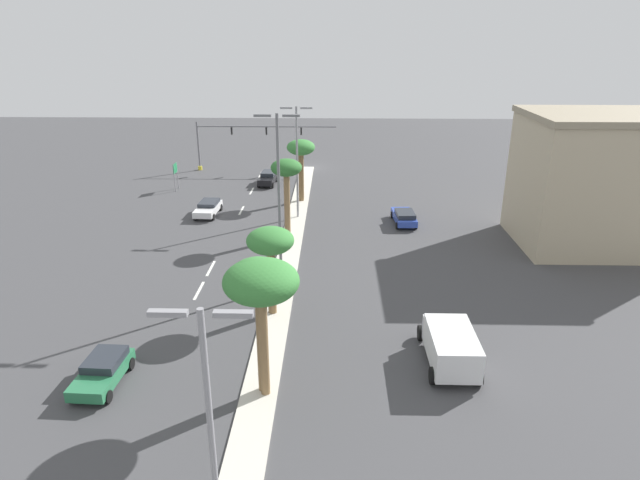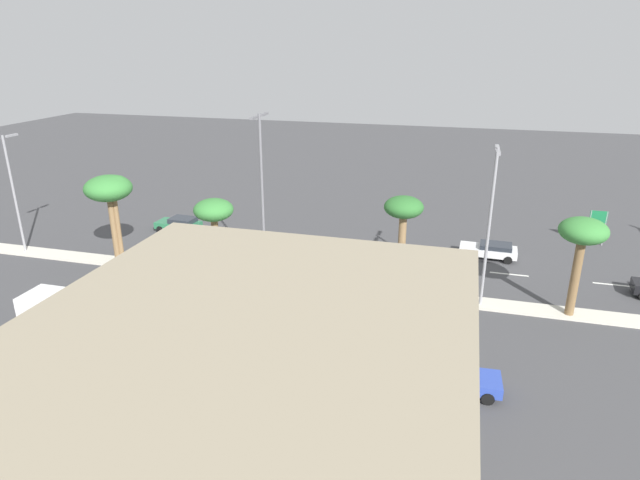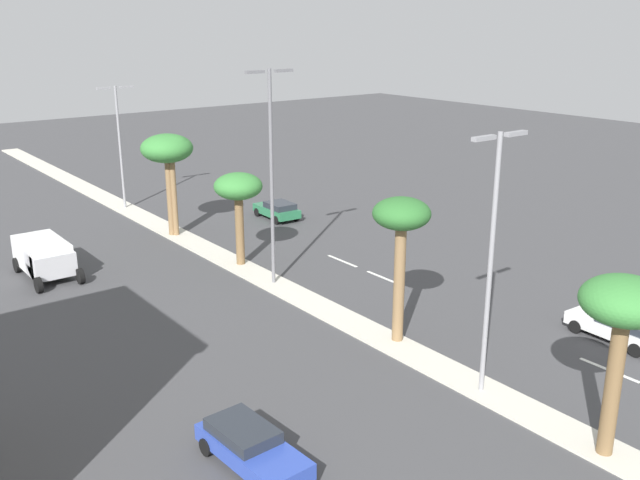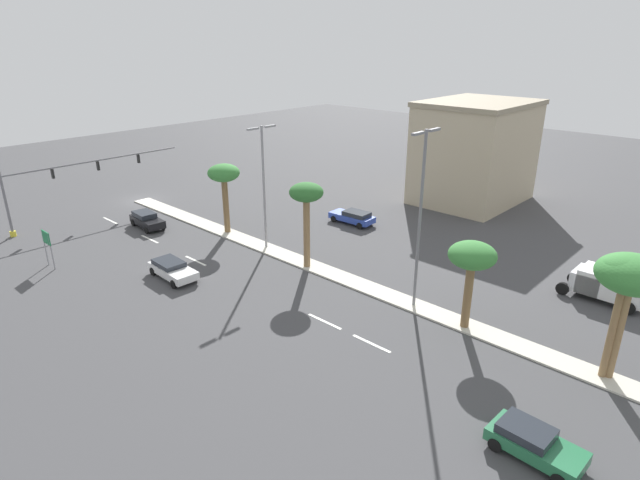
{
  "view_description": "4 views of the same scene",
  "coord_description": "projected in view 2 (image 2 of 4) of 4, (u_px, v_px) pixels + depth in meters",
  "views": [
    {
      "loc": [
        -3.59,
        70.44,
        16.68
      ],
      "look_at": [
        -2.67,
        35.96,
        3.5
      ],
      "focal_mm": 30.47,
      "sensor_mm": 36.0,
      "label": 1
    },
    {
      "loc": [
        -34.07,
        22.7,
        16.54
      ],
      "look_at": [
        2.83,
        32.7,
        2.42
      ],
      "focal_mm": 30.38,
      "sensor_mm": 36.0,
      "label": 2
    },
    {
      "loc": [
        -20.74,
        4.68,
        14.35
      ],
      "look_at": [
        3.28,
        36.01,
        2.05
      ],
      "focal_mm": 39.52,
      "sensor_mm": 36.0,
      "label": 3
    },
    {
      "loc": [
        27.45,
        52.85,
        17.2
      ],
      "look_at": [
        -0.45,
        26.94,
        2.27
      ],
      "focal_mm": 29.26,
      "sensor_mm": 36.0,
      "label": 4
    }
  ],
  "objects": [
    {
      "name": "directional_road_sign",
      "position": [
        598.0,
        221.0,
        45.91
      ],
      "size": [
        0.1,
        1.38,
        3.04
      ],
      "color": "gray",
      "rests_on": "ground"
    },
    {
      "name": "lane_stripe_left",
      "position": [
        614.0,
        285.0,
        38.98
      ],
      "size": [
        0.2,
        2.8,
        0.01
      ],
      "primitive_type": "cube",
      "color": "silver",
      "rests_on": "ground"
    },
    {
      "name": "palm_tree_inboard",
      "position": [
        403.0,
        213.0,
        35.81
      ],
      "size": [
        2.62,
        2.62,
        6.82
      ],
      "color": "olive",
      "rests_on": "median_curb"
    },
    {
      "name": "sedan_blue_inboard",
      "position": [
        452.0,
        377.0,
        27.06
      ],
      "size": [
        2.1,
        4.61,
        1.32
      ],
      "color": "#2D47AD",
      "rests_on": "ground"
    },
    {
      "name": "street_lamp_trailing",
      "position": [
        262.0,
        188.0,
        37.49
      ],
      "size": [
        2.9,
        0.24,
        11.89
      ],
      "color": "slate",
      "rests_on": "median_curb"
    },
    {
      "name": "median_curb",
      "position": [
        151.0,
        266.0,
        42.17
      ],
      "size": [
        1.8,
        91.15,
        0.12
      ],
      "primitive_type": "cube",
      "color": "beige",
      "rests_on": "ground"
    },
    {
      "name": "palm_tree_mid",
      "position": [
        214.0,
        213.0,
        39.38
      ],
      "size": [
        2.91,
        2.91,
        5.66
      ],
      "color": "brown",
      "rests_on": "median_curb"
    },
    {
      "name": "ground_plane",
      "position": [
        274.0,
        280.0,
        39.71
      ],
      "size": [
        160.0,
        160.0,
        0.0
      ],
      "primitive_type": "plane",
      "color": "#424244"
    },
    {
      "name": "palm_tree_left",
      "position": [
        108.0,
        190.0,
        40.47
      ],
      "size": [
        3.52,
        3.52,
        7.02
      ],
      "color": "olive",
      "rests_on": "median_curb"
    },
    {
      "name": "sedan_white_near",
      "position": [
        490.0,
        250.0,
        43.58
      ],
      "size": [
        2.13,
        4.52,
        1.26
      ],
      "color": "silver",
      "rests_on": "ground"
    },
    {
      "name": "street_lamp_leading",
      "position": [
        490.0,
        217.0,
        33.86
      ],
      "size": [
        2.9,
        0.24,
        10.42
      ],
      "color": "gray",
      "rests_on": "median_curb"
    },
    {
      "name": "palm_tree_center",
      "position": [
        583.0,
        236.0,
        32.75
      ],
      "size": [
        2.89,
        2.89,
        6.43
      ],
      "color": "brown",
      "rests_on": "median_curb"
    },
    {
      "name": "box_truck",
      "position": [
        65.0,
        310.0,
        32.79
      ],
      "size": [
        2.61,
        5.41,
        2.12
      ],
      "color": "silver",
      "rests_on": "ground"
    },
    {
      "name": "sedan_green_left",
      "position": [
        179.0,
        224.0,
        49.67
      ],
      "size": [
        2.12,
        4.08,
        1.34
      ],
      "color": "#287047",
      "rests_on": "ground"
    },
    {
      "name": "lane_stripe_center",
      "position": [
        325.0,
        256.0,
        44.27
      ],
      "size": [
        0.2,
        2.8,
        0.01
      ],
      "primitive_type": "cube",
      "color": "silver",
      "rests_on": "ground"
    },
    {
      "name": "lane_stripe_inboard",
      "position": [
        509.0,
        274.0,
        40.75
      ],
      "size": [
        0.2,
        2.8,
        0.01
      ],
      "primitive_type": "cube",
      "color": "silver",
      "rests_on": "ground"
    },
    {
      "name": "street_lamp_far",
      "position": [
        12.0,
        185.0,
        43.14
      ],
      "size": [
        2.9,
        0.24,
        9.54
      ],
      "color": "gray",
      "rests_on": "median_curb"
    },
    {
      "name": "lane_stripe_far",
      "position": [
        281.0,
        251.0,
        45.21
      ],
      "size": [
        0.2,
        2.8,
        0.01
      ],
      "primitive_type": "cube",
      "color": "silver",
      "rests_on": "ground"
    },
    {
      "name": "palm_tree_rear",
      "position": [
        113.0,
        188.0,
        40.54
      ],
      "size": [
        2.47,
        2.47,
        7.0
      ],
      "color": "olive",
      "rests_on": "median_curb"
    }
  ]
}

